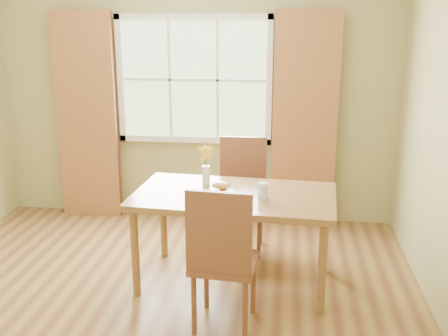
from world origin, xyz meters
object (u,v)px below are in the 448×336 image
at_px(flower_vase, 206,160).
at_px(chair_far, 242,189).
at_px(dining_table, 234,203).
at_px(croissant_sandwich, 221,189).
at_px(chair_near, 222,254).
at_px(water_glass, 263,191).

bearing_deg(flower_vase, chair_far, 63.07).
relative_size(dining_table, croissant_sandwich, 10.18).
xyz_separation_m(chair_near, flower_vase, (-0.25, 0.92, 0.40)).
bearing_deg(chair_far, chair_near, -90.97).
height_order(chair_near, water_glass, chair_near).
relative_size(croissant_sandwich, flower_vase, 0.48).
height_order(dining_table, chair_near, chair_near).
bearing_deg(water_glass, flower_vase, 149.39).
relative_size(chair_near, flower_vase, 3.17).
xyz_separation_m(dining_table, flower_vase, (-0.26, 0.21, 0.29)).
xyz_separation_m(chair_near, croissant_sandwich, (-0.08, 0.59, 0.27)).
height_order(chair_near, chair_far, chair_near).
bearing_deg(chair_far, dining_table, -90.61).
relative_size(croissant_sandwich, water_glass, 1.30).
height_order(dining_table, croissant_sandwich, croissant_sandwich).
distance_m(chair_far, water_glass, 0.87).
bearing_deg(dining_table, croissant_sandwich, -123.11).
bearing_deg(chair_near, dining_table, 94.25).
height_order(croissant_sandwich, flower_vase, flower_vase).
height_order(chair_near, croissant_sandwich, chair_near).
xyz_separation_m(chair_far, water_glass, (0.23, -0.80, 0.25)).
bearing_deg(flower_vase, water_glass, -30.61).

